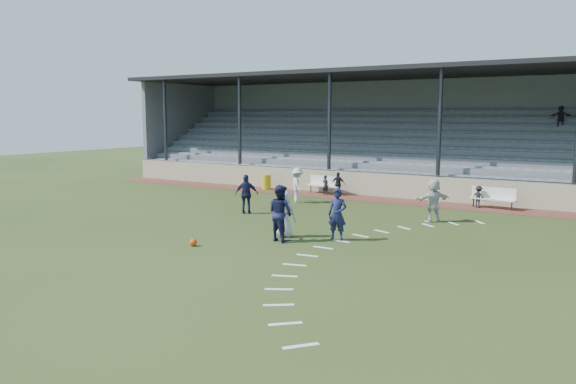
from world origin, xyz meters
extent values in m
plane|color=#2D3C18|center=(0.00, 0.00, 0.00)|extent=(90.00, 90.00, 0.00)
cube|color=#592C23|center=(0.00, 10.50, 0.01)|extent=(34.00, 2.00, 0.02)
cube|color=tan|center=(0.00, 11.55, 0.60)|extent=(34.00, 0.18, 1.20)
cube|color=silver|center=(-2.88, 10.81, 0.45)|extent=(2.04, 0.70, 0.06)
cube|color=silver|center=(-2.88, 11.03, 0.70)|extent=(1.99, 0.36, 0.54)
cylinder|color=#303238|center=(-3.72, 10.94, 0.22)|extent=(0.06, 0.06, 0.40)
cylinder|color=#303238|center=(-2.04, 10.68, 0.22)|extent=(0.06, 0.06, 0.40)
cube|color=silver|center=(5.85, 10.54, 0.45)|extent=(2.03, 0.63, 0.06)
cube|color=silver|center=(5.85, 10.76, 0.70)|extent=(1.99, 0.29, 0.54)
cylinder|color=#303238|center=(5.00, 10.64, 0.22)|extent=(0.06, 0.06, 0.40)
cylinder|color=#303238|center=(6.69, 10.44, 0.22)|extent=(0.06, 0.06, 0.40)
cylinder|color=gold|center=(-6.51, 10.76, 0.43)|extent=(0.52, 0.52, 0.83)
sphere|color=#DA490C|center=(-0.83, -1.99, 0.12)|extent=(0.24, 0.24, 0.24)
imported|color=silver|center=(0.94, 0.73, 0.81)|extent=(0.89, 0.70, 1.61)
imported|color=#161A3D|center=(2.73, 1.22, 0.88)|extent=(0.69, 0.50, 1.77)
imported|color=#161A3D|center=(1.14, 0.15, 0.95)|extent=(1.08, 0.94, 1.90)
imported|color=silver|center=(-2.60, 7.60, 0.84)|extent=(1.20, 1.21, 1.68)
imported|color=#161A3D|center=(-2.91, 3.84, 0.84)|extent=(1.04, 0.89, 1.68)
imported|color=silver|center=(4.49, 6.17, 0.86)|extent=(1.39, 1.56, 1.72)
imported|color=black|center=(-2.61, 10.52, 0.54)|extent=(0.40, 0.29, 1.03)
imported|color=black|center=(-1.94, 10.69, 0.63)|extent=(0.75, 0.42, 1.22)
imported|color=black|center=(5.23, 10.54, 0.52)|extent=(0.72, 0.52, 1.00)
cube|color=slate|center=(0.00, 12.10, 0.60)|extent=(34.00, 0.80, 1.20)
cube|color=gray|center=(0.00, 12.20, 1.25)|extent=(33.00, 0.28, 0.10)
cube|color=slate|center=(0.00, 12.90, 0.80)|extent=(34.00, 0.80, 1.60)
cube|color=gray|center=(0.00, 13.00, 1.65)|extent=(33.00, 0.28, 0.10)
cube|color=slate|center=(0.00, 13.70, 1.00)|extent=(34.00, 0.80, 2.00)
cube|color=gray|center=(0.00, 13.80, 2.05)|extent=(33.00, 0.28, 0.10)
cube|color=slate|center=(0.00, 14.50, 1.20)|extent=(34.00, 0.80, 2.40)
cube|color=gray|center=(0.00, 14.60, 2.45)|extent=(33.00, 0.28, 0.10)
cube|color=slate|center=(0.00, 15.30, 1.40)|extent=(34.00, 0.80, 2.80)
cube|color=gray|center=(0.00, 15.40, 2.85)|extent=(33.00, 0.28, 0.10)
cube|color=slate|center=(0.00, 16.10, 1.60)|extent=(34.00, 0.80, 3.20)
cube|color=gray|center=(0.00, 16.20, 3.25)|extent=(33.00, 0.28, 0.10)
cube|color=slate|center=(0.00, 16.90, 1.80)|extent=(34.00, 0.80, 3.60)
cube|color=gray|center=(0.00, 17.00, 3.65)|extent=(33.00, 0.28, 0.10)
cube|color=slate|center=(0.00, 17.70, 2.00)|extent=(34.00, 0.80, 4.00)
cube|color=gray|center=(0.00, 17.80, 4.05)|extent=(33.00, 0.28, 0.10)
cube|color=slate|center=(0.00, 18.50, 2.20)|extent=(34.00, 0.80, 4.40)
cube|color=gray|center=(0.00, 18.60, 4.45)|extent=(33.00, 0.28, 0.10)
cube|color=slate|center=(0.00, 19.10, 3.20)|extent=(34.00, 0.40, 6.40)
cube|color=slate|center=(-16.85, 15.50, 3.20)|extent=(0.30, 7.80, 6.40)
cube|color=black|center=(0.00, 15.20, 6.50)|extent=(34.60, 9.00, 0.22)
cylinder|color=#303238|center=(-15.00, 11.65, 3.25)|extent=(0.20, 0.20, 6.50)
cylinder|color=#303238|center=(-9.00, 11.65, 3.25)|extent=(0.20, 0.20, 6.50)
cylinder|color=#303238|center=(-3.00, 11.65, 3.25)|extent=(0.20, 0.20, 6.50)
cylinder|color=#303238|center=(3.00, 11.65, 3.25)|extent=(0.20, 0.20, 6.50)
cylinder|color=#303238|center=(0.00, 11.55, 1.25)|extent=(34.00, 0.05, 0.05)
imported|color=black|center=(7.76, 16.94, 4.14)|extent=(1.04, 0.46, 1.09)
cube|color=white|center=(6.12, 7.01, 0.01)|extent=(0.54, 0.61, 0.01)
cube|color=white|center=(5.29, 6.22, 0.01)|extent=(0.59, 0.56, 0.01)
cube|color=white|center=(4.57, 5.34, 0.01)|extent=(0.64, 0.51, 0.01)
cube|color=white|center=(3.96, 4.38, 0.01)|extent=(0.67, 0.44, 0.01)
cube|color=white|center=(3.48, 3.34, 0.01)|extent=(0.70, 0.37, 0.01)
cube|color=white|center=(3.13, 2.26, 0.01)|extent=(0.71, 0.29, 0.01)
cube|color=white|center=(2.92, 1.14, 0.01)|extent=(0.71, 0.21, 0.01)
cube|color=white|center=(2.85, 0.00, 0.01)|extent=(0.70, 0.12, 0.01)
cube|color=white|center=(2.92, -1.14, 0.01)|extent=(0.71, 0.21, 0.01)
cube|color=white|center=(3.13, -2.26, 0.01)|extent=(0.71, 0.29, 0.01)
cube|color=white|center=(3.48, -3.34, 0.01)|extent=(0.70, 0.37, 0.01)
cube|color=white|center=(3.96, -4.38, 0.01)|extent=(0.67, 0.44, 0.01)
cube|color=white|center=(4.57, -5.34, 0.01)|extent=(0.64, 0.51, 0.01)
cube|color=white|center=(5.29, -6.22, 0.01)|extent=(0.59, 0.56, 0.01)
cube|color=white|center=(6.12, -7.01, 0.01)|extent=(0.54, 0.61, 0.01)
camera|label=1|loc=(11.04, -15.48, 4.21)|focal=35.00mm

